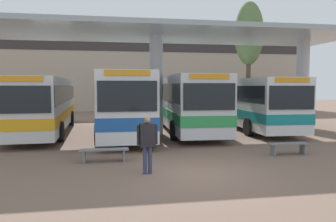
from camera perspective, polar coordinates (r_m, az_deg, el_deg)
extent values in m
plane|color=#755B4C|center=(10.40, 4.54, -10.77)|extent=(100.00, 100.00, 0.00)
cube|color=tan|center=(36.29, -5.97, 6.75)|extent=(40.00, 0.50, 8.53)
cube|color=#332D2D|center=(36.57, -6.02, 11.83)|extent=(40.00, 0.58, 2.05)
cylinder|color=silver|center=(18.42, -2.07, 4.52)|extent=(0.75, 0.75, 5.54)
cylinder|color=silver|center=(21.57, 22.34, 4.17)|extent=(0.75, 0.75, 5.54)
cube|color=#93A3A8|center=(18.66, -2.09, 13.43)|extent=(22.94, 6.69, 0.24)
cube|color=silver|center=(20.52, -20.82, 1.34)|extent=(3.06, 11.98, 2.83)
cube|color=black|center=(20.50, -20.86, 2.85)|extent=(3.08, 11.51, 0.91)
cube|color=orange|center=(20.56, -20.77, -0.43)|extent=(3.10, 12.02, 0.51)
cube|color=black|center=(14.63, -24.34, 1.83)|extent=(2.38, 0.16, 1.13)
cube|color=orange|center=(14.62, -24.45, 5.16)|extent=(1.81, 0.12, 0.22)
cylinder|color=black|center=(17.29, -26.78, -3.48)|extent=(0.32, 1.01, 1.00)
cylinder|color=black|center=(16.82, -18.21, -3.44)|extent=(0.32, 1.01, 1.00)
cylinder|color=black|center=(24.04, -22.63, -1.29)|extent=(0.32, 1.01, 1.00)
cylinder|color=black|center=(23.71, -16.47, -1.20)|extent=(0.32, 1.01, 1.00)
cube|color=silver|center=(18.54, -7.74, 1.66)|extent=(2.67, 10.98, 3.05)
cube|color=black|center=(18.52, -7.76, 3.45)|extent=(2.70, 10.54, 0.98)
cube|color=#1E519E|center=(18.58, -7.72, -0.46)|extent=(2.71, 11.02, 0.55)
cube|color=black|center=(13.02, -7.06, 2.57)|extent=(2.35, 0.08, 1.22)
cube|color=orange|center=(13.03, -7.10, 6.65)|extent=(1.79, 0.07, 0.22)
cylinder|color=black|center=(15.29, -12.13, -4.02)|extent=(0.29, 1.03, 1.02)
cylinder|color=black|center=(15.38, -2.54, -3.88)|extent=(0.29, 1.03, 1.02)
cylinder|color=black|center=(21.65, -11.32, -1.58)|extent=(0.29, 1.03, 1.02)
cylinder|color=black|center=(21.71, -4.56, -1.49)|extent=(0.29, 1.03, 1.02)
cube|color=silver|center=(19.83, 3.15, 1.72)|extent=(2.99, 11.09, 2.96)
cube|color=black|center=(19.82, 3.16, 3.34)|extent=(3.01, 10.65, 0.95)
cube|color=#2D934C|center=(19.87, 3.14, -0.20)|extent=(3.03, 11.13, 0.53)
cube|color=black|center=(14.42, 7.23, 2.48)|extent=(2.32, 0.16, 1.18)
cube|color=orange|center=(14.42, 7.26, 6.04)|extent=(1.77, 0.12, 0.22)
cylinder|color=black|center=(16.39, 0.99, -3.40)|extent=(0.32, 1.02, 1.01)
cylinder|color=black|center=(16.94, 9.48, -3.21)|extent=(0.32, 1.02, 1.01)
cylinder|color=black|center=(22.73, -1.41, -1.24)|extent=(0.32, 1.02, 1.01)
cylinder|color=black|center=(23.13, 4.83, -1.16)|extent=(0.32, 1.02, 1.01)
cube|color=white|center=(22.22, 13.40, 1.71)|extent=(3.04, 12.20, 2.84)
cube|color=black|center=(22.20, 13.43, 3.10)|extent=(3.06, 11.72, 0.91)
cube|color=teal|center=(22.26, 13.38, 0.07)|extent=(3.08, 12.24, 0.51)
cube|color=black|center=(16.65, 20.77, 2.18)|extent=(2.26, 0.17, 1.13)
cube|color=orange|center=(16.65, 20.85, 5.12)|extent=(1.72, 0.13, 0.22)
cylinder|color=black|center=(18.39, 13.84, -2.70)|extent=(0.33, 1.01, 0.99)
cylinder|color=black|center=(19.40, 20.63, -2.50)|extent=(0.33, 1.01, 0.99)
cylinder|color=black|center=(25.09, 8.06, -0.78)|extent=(0.33, 1.01, 0.99)
cylinder|color=black|center=(25.84, 13.32, -0.70)|extent=(0.33, 1.01, 0.99)
cube|color=slate|center=(12.03, -11.06, -6.61)|extent=(1.74, 0.44, 0.04)
cube|color=slate|center=(12.11, -14.37, -7.70)|extent=(0.07, 0.37, 0.42)
cube|color=slate|center=(12.08, -7.71, -7.64)|extent=(0.07, 0.37, 0.42)
cube|color=slate|center=(13.87, 20.21, -5.34)|extent=(1.60, 0.44, 0.04)
cube|color=slate|center=(13.60, 17.83, -6.46)|extent=(0.07, 0.37, 0.42)
cube|color=slate|center=(14.24, 22.43, -6.10)|extent=(0.07, 0.37, 0.42)
cylinder|color=#333856|center=(10.22, -4.05, -8.56)|extent=(0.14, 0.14, 0.86)
cylinder|color=#333856|center=(10.25, -3.15, -8.51)|extent=(0.14, 0.14, 0.86)
cube|color=black|center=(10.09, -3.62, -4.19)|extent=(0.48, 0.29, 0.71)
sphere|color=#89664C|center=(10.03, -3.63, -1.62)|extent=(0.20, 0.20, 0.20)
cylinder|color=black|center=(10.04, -5.18, -4.20)|extent=(0.10, 0.10, 0.61)
cylinder|color=black|center=(10.15, -2.08, -4.09)|extent=(0.10, 0.10, 0.61)
cylinder|color=#473A2B|center=(28.24, 13.77, 4.43)|extent=(0.39, 0.39, 5.64)
ellipsoid|color=#516B3D|center=(28.58, 13.93, 12.98)|extent=(2.36, 2.36, 5.19)
cube|color=black|center=(35.83, 11.45, 1.27)|extent=(4.37, 2.01, 1.23)
cube|color=#1E2328|center=(35.80, 11.48, 2.85)|extent=(2.44, 1.77, 0.74)
cylinder|color=black|center=(37.24, 12.74, 0.57)|extent=(0.70, 0.25, 0.69)
cylinder|color=black|center=(35.63, 13.98, 0.39)|extent=(0.70, 0.25, 0.69)
cylinder|color=black|center=(36.17, 8.94, 0.52)|extent=(0.70, 0.25, 0.69)
cylinder|color=black|center=(34.51, 10.05, 0.32)|extent=(0.70, 0.25, 0.69)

